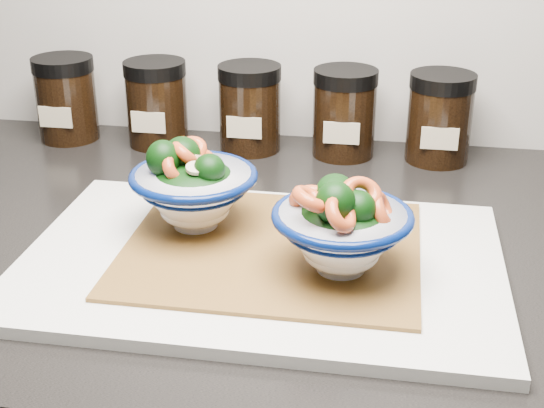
% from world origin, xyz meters
% --- Properties ---
extents(countertop, '(3.50, 0.60, 0.04)m').
position_xyz_m(countertop, '(0.00, 1.45, 0.88)').
color(countertop, black).
rests_on(countertop, cabinet).
extents(cutting_board, '(0.45, 0.30, 0.01)m').
position_xyz_m(cutting_board, '(0.16, 1.38, 0.91)').
color(cutting_board, silver).
rests_on(cutting_board, countertop).
extents(bamboo_mat, '(0.28, 0.24, 0.00)m').
position_xyz_m(bamboo_mat, '(0.17, 1.39, 0.91)').
color(bamboo_mat, olive).
rests_on(bamboo_mat, cutting_board).
extents(bowl_left, '(0.13, 0.13, 0.09)m').
position_xyz_m(bowl_left, '(0.09, 1.43, 0.96)').
color(bowl_left, white).
rests_on(bowl_left, bamboo_mat).
extents(bowl_right, '(0.13, 0.13, 0.10)m').
position_xyz_m(bowl_right, '(0.24, 1.36, 0.96)').
color(bowl_right, white).
rests_on(bowl_right, bamboo_mat).
extents(spice_jar_a, '(0.08, 0.08, 0.11)m').
position_xyz_m(spice_jar_a, '(-0.16, 1.69, 0.96)').
color(spice_jar_a, black).
rests_on(spice_jar_a, countertop).
extents(spice_jar_b, '(0.08, 0.08, 0.11)m').
position_xyz_m(spice_jar_b, '(-0.04, 1.69, 0.96)').
color(spice_jar_b, black).
rests_on(spice_jar_b, countertop).
extents(spice_jar_c, '(0.08, 0.08, 0.11)m').
position_xyz_m(spice_jar_c, '(0.09, 1.69, 0.96)').
color(spice_jar_c, black).
rests_on(spice_jar_c, countertop).
extents(spice_jar_d, '(0.08, 0.08, 0.11)m').
position_xyz_m(spice_jar_d, '(0.21, 1.69, 0.96)').
color(spice_jar_d, black).
rests_on(spice_jar_d, countertop).
extents(spice_jar_e, '(0.08, 0.08, 0.11)m').
position_xyz_m(spice_jar_e, '(0.33, 1.69, 0.96)').
color(spice_jar_e, black).
rests_on(spice_jar_e, countertop).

